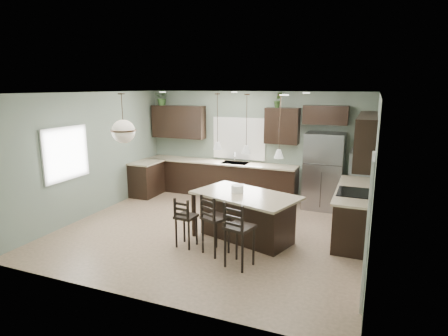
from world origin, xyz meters
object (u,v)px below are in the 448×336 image
bar_stool_left (186,222)px  plant_back_left (162,98)px  serving_dish (237,189)px  kitchen_island (245,217)px  refrigerator (324,171)px  bar_stool_center (216,224)px  bar_stool_right (240,234)px

bar_stool_left → plant_back_left: size_ratio=2.23×
serving_dish → bar_stool_left: serving_dish is taller
bar_stool_left → kitchen_island: bearing=41.4°
kitchen_island → bar_stool_left: 1.15m
refrigerator → kitchen_island: 2.84m
bar_stool_left → refrigerator: bearing=62.7°
bar_stool_left → bar_stool_center: 0.63m
bar_stool_center → bar_stool_right: bar_stool_right is taller
refrigerator → serving_dish: bearing=-117.5°
bar_stool_right → plant_back_left: 5.70m
kitchen_island → plant_back_left: plant_back_left is taller
refrigerator → serving_dish: size_ratio=7.71×
bar_stool_center → refrigerator: bearing=91.7°
bar_stool_center → plant_back_left: 5.14m
refrigerator → serving_dish: (-1.31, -2.51, 0.07)m
bar_stool_center → plant_back_left: bearing=156.2°
kitchen_island → bar_stool_right: bearing=-58.4°
serving_dish → bar_stool_left: bearing=-134.3°
bar_stool_right → bar_stool_center: bearing=164.9°
refrigerator → plant_back_left: size_ratio=4.33×
kitchen_island → serving_dish: size_ratio=8.14×
kitchen_island → bar_stool_left: (-0.92, -0.68, 0.01)m
kitchen_island → bar_stool_center: bearing=-93.5°
bar_stool_right → plant_back_left: plant_back_left is taller
bar_stool_left → bar_stool_right: bar_stool_right is taller
serving_dish → bar_stool_right: 1.29m
plant_back_left → bar_stool_center: bearing=-48.5°
bar_stool_center → plant_back_left: (-3.12, 3.53, 2.07)m
kitchen_island → refrigerator: bearing=84.4°
kitchen_island → plant_back_left: bearing=158.9°
serving_dish → bar_stool_left: 1.16m
refrigerator → bar_stool_left: size_ratio=1.94×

